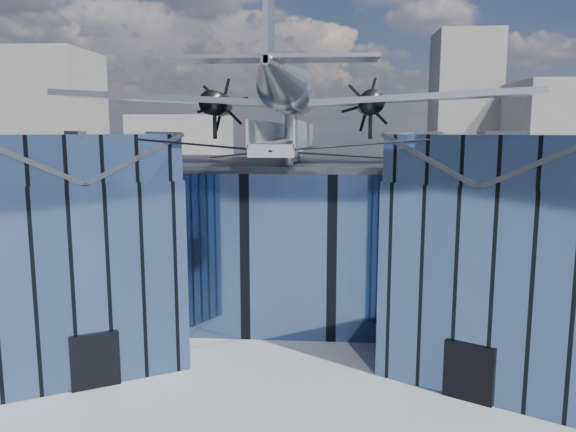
{
  "coord_description": "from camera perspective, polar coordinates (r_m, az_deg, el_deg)",
  "views": [
    {
      "loc": [
        2.27,
        -28.41,
        11.92
      ],
      "look_at": [
        0.0,
        2.0,
        7.2
      ],
      "focal_mm": 35.0,
      "sensor_mm": 36.0,
      "label": 1
    }
  ],
  "objects": [
    {
      "name": "bg_towers",
      "position": [
        78.93,
        3.71,
        7.39
      ],
      "size": [
        77.0,
        24.5,
        26.0
      ],
      "color": "slate",
      "rests_on": "ground"
    },
    {
      "name": "museum",
      "position": [
        34.89,
        0.47,
        -1.74
      ],
      "size": [
        32.88,
        24.5,
        17.6
      ],
      "color": "#435C88",
      "rests_on": "ground"
    },
    {
      "name": "ground_plane",
      "position": [
        30.9,
        -0.28,
        -13.9
      ],
      "size": [
        120.0,
        120.0,
        0.0
      ],
      "primitive_type": "plane",
      "color": "gray"
    }
  ]
}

